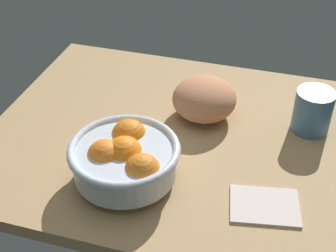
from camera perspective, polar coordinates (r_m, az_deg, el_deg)
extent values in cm
cube|color=tan|center=(109.45, -0.07, -1.46)|extent=(79.09, 67.25, 3.00)
cylinder|color=silver|center=(96.88, -4.98, -5.86)|extent=(9.50, 9.50, 1.74)
cylinder|color=silver|center=(94.33, -5.10, -4.14)|extent=(20.09, 20.09, 5.92)
torus|color=silver|center=(92.42, -5.20, -2.76)|extent=(21.69, 21.69, 1.60)
sphere|color=orange|center=(89.46, -3.00, -5.43)|extent=(7.08, 7.08, 7.08)
sphere|color=orange|center=(97.55, -4.60, -1.30)|extent=(7.34, 7.34, 7.34)
sphere|color=orange|center=(93.22, -7.39, -3.68)|extent=(7.13, 7.13, 7.13)
sphere|color=orange|center=(93.29, -5.15, -3.40)|extent=(7.45, 7.45, 7.45)
ellipsoid|color=tan|center=(111.80, 4.29, 3.21)|extent=(16.49, 16.74, 9.20)
cube|color=silver|center=(93.19, 11.32, -9.06)|extent=(14.35, 11.75, 0.99)
cylinder|color=teal|center=(111.58, 16.65, 1.70)|extent=(8.42, 8.42, 9.83)
torus|color=teal|center=(115.86, 17.84, 2.86)|extent=(3.82, 6.61, 6.70)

